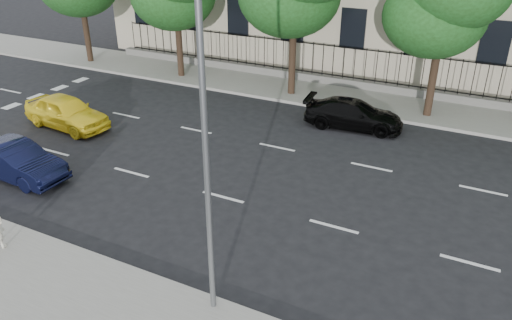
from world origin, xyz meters
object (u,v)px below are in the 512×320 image
at_px(street_light, 217,108).
at_px(yellow_taxi, 67,112).
at_px(navy_sedan, 16,161).
at_px(black_sedan, 353,114).

bearing_deg(street_light, yellow_taxi, 151.35).
distance_m(yellow_taxi, navy_sedan, 4.79).
bearing_deg(navy_sedan, yellow_taxi, 25.25).
distance_m(navy_sedan, black_sedan, 14.01).
height_order(navy_sedan, black_sedan, navy_sedan).
height_order(yellow_taxi, navy_sedan, yellow_taxi).
distance_m(yellow_taxi, black_sedan, 12.94).
bearing_deg(black_sedan, navy_sedan, 130.51).
distance_m(street_light, black_sedan, 13.07).
bearing_deg(street_light, black_sedan, 91.50).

